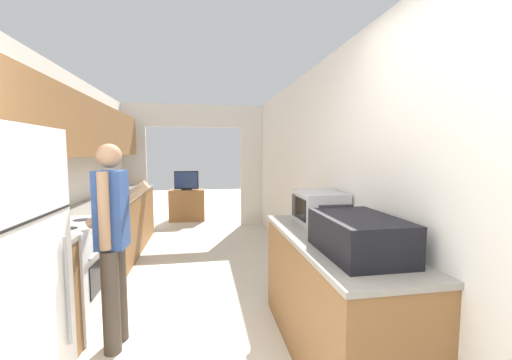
{
  "coord_description": "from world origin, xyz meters",
  "views": [
    {
      "loc": [
        0.15,
        -1.04,
        1.55
      ],
      "look_at": [
        0.96,
        3.69,
        1.12
      ],
      "focal_mm": 22.0,
      "sensor_mm": 36.0,
      "label": 1
    }
  ],
  "objects_px": {
    "tv_cabinet": "(187,205)",
    "person": "(113,240)",
    "television": "(186,181)",
    "suitcase": "(358,235)",
    "range_oven": "(62,275)",
    "microwave": "(320,207)"
  },
  "relations": [
    {
      "from": "range_oven",
      "to": "television",
      "type": "height_order",
      "value": "television"
    },
    {
      "from": "microwave",
      "to": "television",
      "type": "relative_size",
      "value": 0.86
    },
    {
      "from": "microwave",
      "to": "suitcase",
      "type": "bearing_deg",
      "value": -95.65
    },
    {
      "from": "range_oven",
      "to": "television",
      "type": "distance_m",
      "value": 4.33
    },
    {
      "from": "suitcase",
      "to": "microwave",
      "type": "xyz_separation_m",
      "value": [
        0.09,
        0.87,
        0.02
      ]
    },
    {
      "from": "range_oven",
      "to": "television",
      "type": "xyz_separation_m",
      "value": [
        0.88,
        4.21,
        0.44
      ]
    },
    {
      "from": "suitcase",
      "to": "person",
      "type": "bearing_deg",
      "value": 154.24
    },
    {
      "from": "person",
      "to": "television",
      "type": "distance_m",
      "value": 4.61
    },
    {
      "from": "range_oven",
      "to": "person",
      "type": "bearing_deg",
      "value": -35.66
    },
    {
      "from": "range_oven",
      "to": "television",
      "type": "bearing_deg",
      "value": 78.17
    },
    {
      "from": "suitcase",
      "to": "television",
      "type": "xyz_separation_m",
      "value": [
        -1.3,
        5.39,
        -0.13
      ]
    },
    {
      "from": "suitcase",
      "to": "tv_cabinet",
      "type": "xyz_separation_m",
      "value": [
        -1.3,
        5.43,
        -0.69
      ]
    },
    {
      "from": "person",
      "to": "tv_cabinet",
      "type": "height_order",
      "value": "person"
    },
    {
      "from": "person",
      "to": "tv_cabinet",
      "type": "bearing_deg",
      "value": 0.4
    },
    {
      "from": "range_oven",
      "to": "suitcase",
      "type": "bearing_deg",
      "value": -28.39
    },
    {
      "from": "television",
      "to": "suitcase",
      "type": "bearing_deg",
      "value": -76.48
    },
    {
      "from": "person",
      "to": "tv_cabinet",
      "type": "distance_m",
      "value": 4.68
    },
    {
      "from": "person",
      "to": "television",
      "type": "relative_size",
      "value": 3.04
    },
    {
      "from": "microwave",
      "to": "television",
      "type": "bearing_deg",
      "value": 107.02
    },
    {
      "from": "tv_cabinet",
      "to": "person",
      "type": "bearing_deg",
      "value": -94.26
    },
    {
      "from": "suitcase",
      "to": "television",
      "type": "distance_m",
      "value": 5.55
    },
    {
      "from": "range_oven",
      "to": "suitcase",
      "type": "relative_size",
      "value": 1.58
    }
  ]
}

